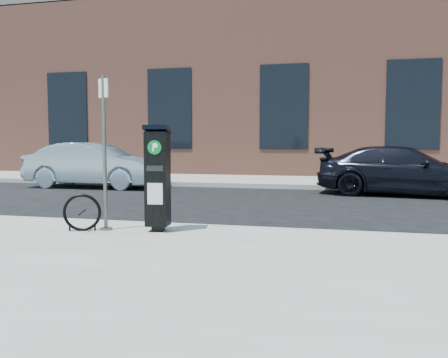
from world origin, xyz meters
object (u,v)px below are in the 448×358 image
(sign_pole, at_px, (105,154))
(bike_rack, at_px, (82,213))
(parking_kiosk, at_px, (158,177))
(car_silver, at_px, (95,165))
(car_dark, at_px, (403,171))

(sign_pole, bearing_deg, bike_rack, -127.77)
(sign_pole, distance_m, bike_rack, 1.01)
(parking_kiosk, height_order, sign_pole, sign_pole)
(bike_rack, xyz_separation_m, car_silver, (-4.17, 7.93, 0.33))
(car_silver, height_order, car_dark, car_silver)
(bike_rack, bearing_deg, sign_pole, 9.21)
(parking_kiosk, bearing_deg, sign_pole, -178.57)
(parking_kiosk, relative_size, car_dark, 0.34)
(bike_rack, bearing_deg, parking_kiosk, -5.97)
(parking_kiosk, relative_size, car_silver, 0.36)
(car_silver, xyz_separation_m, car_dark, (9.98, 0.04, -0.05))
(parking_kiosk, height_order, car_silver, parking_kiosk)
(parking_kiosk, height_order, car_dark, parking_kiosk)
(bike_rack, bearing_deg, car_dark, 34.47)
(parking_kiosk, xyz_separation_m, sign_pole, (-0.86, -0.11, 0.36))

